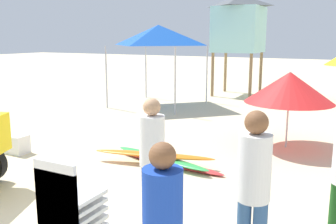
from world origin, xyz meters
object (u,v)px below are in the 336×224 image
object	(u,v)px
stacked_plastic_chairs	(67,213)
lifeguard_far_right	(254,185)
surfboard_pile	(161,158)
beach_umbrella_far	(289,87)
lifeguard_near_right	(152,154)
popup_canopy	(158,35)
cooler_box	(14,144)
lifeguard_tower	(239,24)

from	to	relation	value
stacked_plastic_chairs	lifeguard_far_right	distance (m)	1.81
surfboard_pile	beach_umbrella_far	size ratio (longest dim) A/B	1.38
stacked_plastic_chairs	lifeguard_near_right	size ratio (longest dim) A/B	0.78
stacked_plastic_chairs	lifeguard_far_right	bearing A→B (deg)	30.70
surfboard_pile	popup_canopy	bearing A→B (deg)	119.27
stacked_plastic_chairs	lifeguard_near_right	xyz separation A→B (m)	(0.12, 1.43, 0.20)
stacked_plastic_chairs	cooler_box	size ratio (longest dim) A/B	2.15
lifeguard_near_right	cooler_box	distance (m)	4.38
popup_canopy	stacked_plastic_chairs	bearing A→B (deg)	-66.06
lifeguard_tower	lifeguard_near_right	bearing A→B (deg)	-77.75
stacked_plastic_chairs	surfboard_pile	distance (m)	3.71
lifeguard_far_right	cooler_box	world-z (taller)	lifeguard_far_right
surfboard_pile	lifeguard_tower	size ratio (longest dim) A/B	0.65
surfboard_pile	cooler_box	bearing A→B (deg)	-165.99
stacked_plastic_chairs	popup_canopy	bearing A→B (deg)	113.94
cooler_box	surfboard_pile	bearing A→B (deg)	14.01
lifeguard_near_right	lifeguard_far_right	world-z (taller)	lifeguard_far_right
surfboard_pile	lifeguard_far_right	size ratio (longest dim) A/B	1.52
surfboard_pile	lifeguard_tower	bearing A→B (deg)	98.75
lifeguard_near_right	lifeguard_far_right	size ratio (longest dim) A/B	0.96
lifeguard_far_right	popup_canopy	xyz separation A→B (m)	(-5.59, 8.19, 1.45)
lifeguard_near_right	lifeguard_far_right	distance (m)	1.52
beach_umbrella_far	cooler_box	distance (m)	5.94
popup_canopy	lifeguard_tower	size ratio (longest dim) A/B	0.69
surfboard_pile	cooler_box	world-z (taller)	cooler_box
lifeguard_far_right	beach_umbrella_far	world-z (taller)	lifeguard_far_right
popup_canopy	surfboard_pile	bearing A→B (deg)	-60.73
beach_umbrella_far	cooler_box	world-z (taller)	beach_umbrella_far
lifeguard_tower	surfboard_pile	bearing A→B (deg)	-81.25
stacked_plastic_chairs	beach_umbrella_far	world-z (taller)	beach_umbrella_far
lifeguard_far_right	surfboard_pile	bearing A→B (deg)	133.22
lifeguard_far_right	beach_umbrella_far	distance (m)	4.96
surfboard_pile	lifeguard_far_right	bearing A→B (deg)	-46.78
popup_canopy	beach_umbrella_far	distance (m)	6.09
cooler_box	lifeguard_far_right	bearing A→B (deg)	-18.56
stacked_plastic_chairs	lifeguard_tower	size ratio (longest dim) A/B	0.32
stacked_plastic_chairs	surfboard_pile	xyz separation A→B (m)	(-0.92, 3.54, -0.63)
surfboard_pile	stacked_plastic_chairs	bearing A→B (deg)	-75.42
surfboard_pile	lifeguard_far_right	distance (m)	3.70
stacked_plastic_chairs	beach_umbrella_far	distance (m)	5.94
beach_umbrella_far	lifeguard_far_right	bearing A→B (deg)	-83.39
lifeguard_tower	beach_umbrella_far	world-z (taller)	lifeguard_tower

